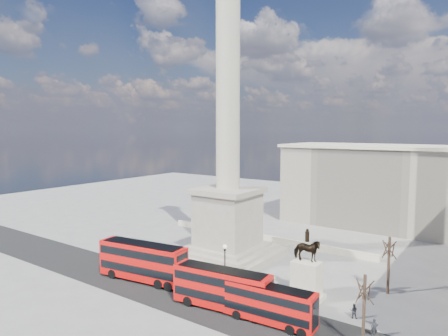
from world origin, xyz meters
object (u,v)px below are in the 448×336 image
at_px(equestrian_statue, 306,274).
at_px(red_bus_b, 270,304).
at_px(red_bus_c, 222,288).
at_px(pedestrian_walking, 374,328).
at_px(pedestrian_crossing, 316,286).
at_px(nelsons_column, 228,174).
at_px(victorian_lamp, 225,265).
at_px(red_bus_a, 143,261).
at_px(pedestrian_standing, 354,311).

bearing_deg(equestrian_statue, red_bus_b, -93.52).
distance_m(red_bus_c, pedestrian_walking, 15.74).
xyz_separation_m(red_bus_c, pedestrian_crossing, (6.73, 10.06, -1.43)).
xyz_separation_m(red_bus_b, equestrian_statue, (0.49, 7.93, 0.82)).
xyz_separation_m(pedestrian_walking, pedestrian_crossing, (-8.48, 6.30, 0.11)).
height_order(nelsons_column, red_bus_b, nelsons_column).
height_order(red_bus_c, equestrian_statue, equestrian_statue).
bearing_deg(red_bus_c, victorian_lamp, 115.08).
bearing_deg(nelsons_column, victorian_lamp, -56.57).
height_order(nelsons_column, red_bus_c, nelsons_column).
xyz_separation_m(red_bus_a, equestrian_statue, (19.55, 7.38, 0.26)).
xyz_separation_m(red_bus_c, pedestrian_standing, (12.44, 6.30, -1.59)).
distance_m(nelsons_column, pedestrian_walking, 30.16).
bearing_deg(red_bus_b, pedestrian_standing, 38.77).
relative_size(red_bus_c, pedestrian_walking, 6.74).
relative_size(victorian_lamp, pedestrian_standing, 3.76).
distance_m(red_bus_a, red_bus_b, 19.08).
bearing_deg(nelsons_column, red_bus_c, -56.98).
distance_m(nelsons_column, red_bus_a, 18.09).
bearing_deg(nelsons_column, equestrian_statue, -23.73).
bearing_deg(red_bus_c, pedestrian_walking, 7.28).
bearing_deg(equestrian_statue, nelsons_column, 156.27).
xyz_separation_m(pedestrian_standing, pedestrian_crossing, (-5.71, 3.76, 0.16)).
height_order(red_bus_b, victorian_lamp, victorian_lamp).
height_order(red_bus_b, pedestrian_standing, red_bus_b).
bearing_deg(pedestrian_crossing, pedestrian_walking, -148.21).
xyz_separation_m(equestrian_statue, pedestrian_standing, (6.17, -1.85, -2.09)).
bearing_deg(pedestrian_walking, pedestrian_standing, 127.04).
relative_size(nelsons_column, pedestrian_crossing, 26.05).
bearing_deg(pedestrian_walking, equestrian_statue, 143.39).
bearing_deg(red_bus_a, pedestrian_crossing, 16.99).
bearing_deg(nelsons_column, pedestrian_standing, -21.85).
relative_size(equestrian_statue, pedestrian_standing, 5.19).
xyz_separation_m(nelsons_column, pedestrian_standing, (22.36, -8.97, -12.12)).
bearing_deg(equestrian_statue, red_bus_c, -127.58).
height_order(equestrian_statue, pedestrian_standing, equestrian_statue).
bearing_deg(pedestrian_standing, equestrian_statue, -31.57).
distance_m(nelsons_column, pedestrian_standing, 26.97).
bearing_deg(pedestrian_crossing, victorian_lamp, 103.65).
xyz_separation_m(red_bus_b, pedestrian_crossing, (0.95, 9.84, -1.11)).
bearing_deg(pedestrian_standing, victorian_lamp, -4.84).
height_order(red_bus_b, pedestrian_crossing, red_bus_b).
bearing_deg(equestrian_statue, victorian_lamp, -152.47).
bearing_deg(red_bus_c, equestrian_statue, 45.78).
bearing_deg(equestrian_statue, pedestrian_walking, -26.11).
bearing_deg(victorian_lamp, pedestrian_standing, 10.06).
bearing_deg(red_bus_b, pedestrian_crossing, 80.88).
xyz_separation_m(nelsons_column, victorian_lamp, (7.64, -11.58, -9.37)).
bearing_deg(red_bus_b, victorian_lamp, 153.08).
bearing_deg(pedestrian_standing, red_bus_b, 27.51).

